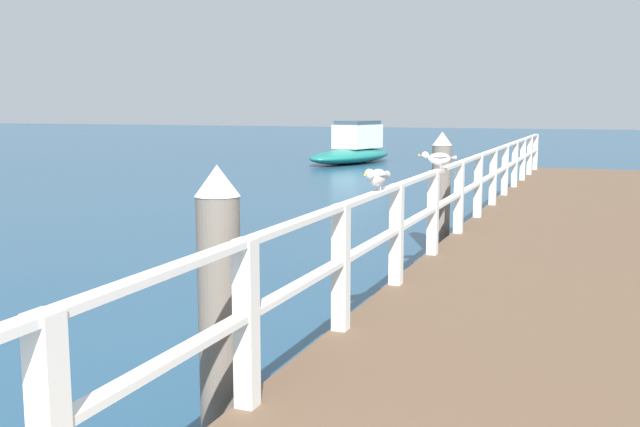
{
  "coord_description": "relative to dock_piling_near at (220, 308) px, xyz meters",
  "views": [
    {
      "loc": [
        0.5,
        0.37,
        2.25
      ],
      "look_at": [
        -1.98,
        6.62,
        1.26
      ],
      "focal_mm": 40.76,
      "sensor_mm": 36.0,
      "label": 1
    }
  ],
  "objects": [
    {
      "name": "boat_0",
      "position": [
        -7.34,
        23.91,
        -0.39
      ],
      "size": [
        2.97,
        5.48,
        1.7
      ],
      "rotation": [
        0.0,
        0.0,
        -0.22
      ],
      "color": "#197266",
      "rests_on": "ground_plane"
    },
    {
      "name": "seagull_foreground",
      "position": [
        0.38,
        2.21,
        0.68
      ],
      "size": [
        0.2,
        0.48,
        0.21
      ],
      "rotation": [
        0.0,
        0.0,
        3.02
      ],
      "color": "white",
      "rests_on": "pier_railing"
    },
    {
      "name": "pier_deck",
      "position": [
        1.79,
        6.91,
        -0.71
      ],
      "size": [
        2.99,
        22.59,
        0.49
      ],
      "primitive_type": "cube",
      "color": "brown",
      "rests_on": "ground_plane"
    },
    {
      "name": "seagull_background",
      "position": [
        0.37,
        4.76,
        0.68
      ],
      "size": [
        0.45,
        0.26,
        0.21
      ],
      "rotation": [
        0.0,
        0.0,
        2.03
      ],
      "color": "white",
      "rests_on": "pier_railing"
    },
    {
      "name": "dock_piling_far",
      "position": [
        0.0,
        6.68,
        0.0
      ],
      "size": [
        0.29,
        0.29,
        1.89
      ],
      "color": "#6B6056",
      "rests_on": "ground_plane"
    },
    {
      "name": "pier_railing",
      "position": [
        0.38,
        6.91,
        0.16
      ],
      "size": [
        0.12,
        21.11,
        1.01
      ],
      "color": "silver",
      "rests_on": "pier_deck"
    },
    {
      "name": "dock_piling_near",
      "position": [
        0.0,
        0.0,
        0.0
      ],
      "size": [
        0.29,
        0.29,
        1.89
      ],
      "color": "#6B6056",
      "rests_on": "ground_plane"
    }
  ]
}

